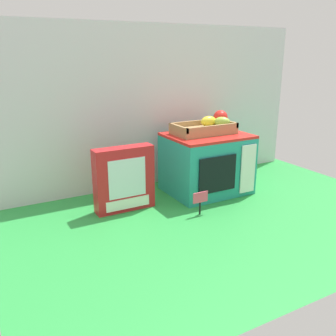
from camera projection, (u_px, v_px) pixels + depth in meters
The scene contains 6 objects.
ground_plane at pixel (182, 195), 1.76m from camera, with size 1.70×1.70×0.00m, color green.
display_back_panel at pixel (158, 107), 1.85m from camera, with size 1.61×0.03×0.78m, color silver.
toy_microwave at pixel (207, 163), 1.78m from camera, with size 0.37×0.30×0.28m.
food_groups_crate at pixel (208, 126), 1.76m from camera, with size 0.30×0.16×0.10m.
cookie_set_box at pixel (124, 179), 1.57m from camera, with size 0.26×0.07×0.28m.
price_sign at pixel (200, 200), 1.54m from camera, with size 0.07×0.01×0.10m.
Camera 1 is at (-0.85, -1.41, 0.65)m, focal length 39.83 mm.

